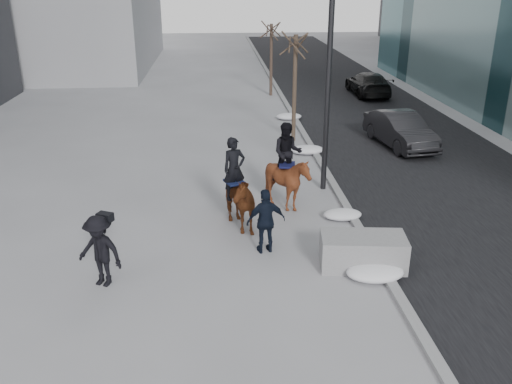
{
  "coord_description": "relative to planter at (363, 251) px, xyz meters",
  "views": [
    {
      "loc": [
        -1.0,
        -11.94,
        6.77
      ],
      "look_at": [
        0.0,
        1.2,
        1.5
      ],
      "focal_mm": 38.0,
      "sensor_mm": 36.0,
      "label": 1
    }
  ],
  "objects": [
    {
      "name": "lamppost",
      "position": [
        0.05,
        5.24,
        4.58
      ],
      "size": [
        0.25,
        1.53,
        9.09
      ],
      "color": "black",
      "rests_on": "ground"
    },
    {
      "name": "ground",
      "position": [
        -2.55,
        0.26,
        -0.42
      ],
      "size": [
        120.0,
        120.0,
        0.0
      ],
      "primitive_type": "plane",
      "color": "gray",
      "rests_on": "ground"
    },
    {
      "name": "camera_crew",
      "position": [
        -6.3,
        -0.37,
        0.47
      ],
      "size": [
        1.3,
        1.07,
        1.75
      ],
      "color": "black",
      "rests_on": "ground"
    },
    {
      "name": "mounted_right",
      "position": [
        -1.41,
        3.77,
        0.67
      ],
      "size": [
        1.66,
        1.81,
        2.71
      ],
      "color": "#4D230F",
      "rests_on": "ground"
    },
    {
      "name": "planter",
      "position": [
        0.0,
        0.0,
        0.0
      ],
      "size": [
        2.18,
        1.27,
        0.83
      ],
      "primitive_type": "cube",
      "rotation": [
        0.0,
        0.0,
        -0.12
      ],
      "color": "gray",
      "rests_on": "ground"
    },
    {
      "name": "curb",
      "position": [
        0.45,
        10.26,
        -0.36
      ],
      "size": [
        0.25,
        90.0,
        0.12
      ],
      "primitive_type": "cube",
      "color": "gray",
      "rests_on": "ground"
    },
    {
      "name": "mounted_left",
      "position": [
        -3.07,
        2.51,
        0.57
      ],
      "size": [
        1.63,
        2.25,
        2.65
      ],
      "color": "#4E270F",
      "rests_on": "ground"
    },
    {
      "name": "car_near",
      "position": [
        4.23,
        10.02,
        0.3
      ],
      "size": [
        2.17,
        4.54,
        1.44
      ],
      "primitive_type": "imported",
      "rotation": [
        0.0,
        0.0,
        0.15
      ],
      "color": "black",
      "rests_on": "ground"
    },
    {
      "name": "feeder",
      "position": [
        -2.33,
        0.97,
        0.46
      ],
      "size": [
        1.09,
        0.95,
        1.75
      ],
      "color": "black",
      "rests_on": "ground"
    },
    {
      "name": "road",
      "position": [
        4.45,
        10.26,
        -0.41
      ],
      "size": [
        8.0,
        90.0,
        0.01
      ],
      "primitive_type": "cube",
      "color": "black",
      "rests_on": "ground"
    },
    {
      "name": "car_far",
      "position": [
        5.75,
        20.64,
        0.28
      ],
      "size": [
        1.94,
        4.76,
        1.38
      ],
      "primitive_type": "imported",
      "rotation": [
        0.0,
        0.0,
        3.14
      ],
      "color": "black",
      "rests_on": "ground"
    },
    {
      "name": "tree_far",
      "position": [
        -0.15,
        21.01,
        1.91
      ],
      "size": [
        1.2,
        1.2,
        4.65
      ],
      "primitive_type": null,
      "color": "#32251D",
      "rests_on": "ground"
    },
    {
      "name": "snow_piles",
      "position": [
        0.15,
        6.49,
        -0.25
      ],
      "size": [
        1.39,
        16.42,
        0.35
      ],
      "color": "silver",
      "rests_on": "ground"
    },
    {
      "name": "tree_near",
      "position": [
        -0.15,
        11.23,
        2.1
      ],
      "size": [
        1.2,
        1.2,
        5.03
      ],
      "primitive_type": null,
      "color": "#35291F",
      "rests_on": "ground"
    }
  ]
}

